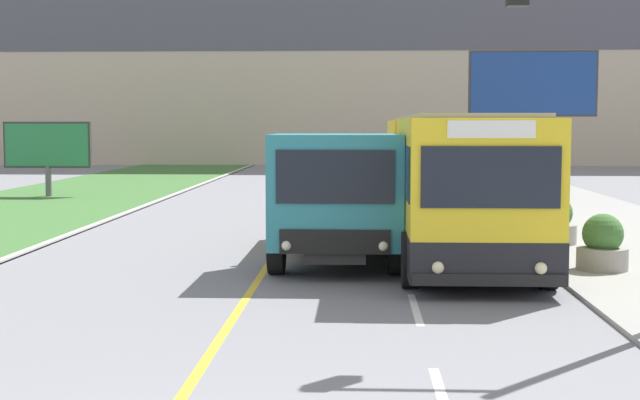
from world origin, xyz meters
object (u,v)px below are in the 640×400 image
(billboard_large, at_px, (533,88))
(planter_round_third, at_px, (527,208))
(car_distant, at_px, (419,186))
(billboard_small, at_px, (48,147))
(planter_round_second, at_px, (555,223))
(planter_round_far, at_px, (502,197))
(traffic_light_mast, at_px, (621,69))
(dump_truck, at_px, (338,200))
(city_bus, at_px, (451,182))
(planter_round_near, at_px, (603,245))

(billboard_large, bearing_deg, planter_round_third, -101.19)
(car_distant, bearing_deg, planter_round_third, -70.57)
(billboard_small, height_order, planter_round_second, billboard_small)
(billboard_small, bearing_deg, planter_round_far, -19.90)
(traffic_light_mast, bearing_deg, car_distant, 94.01)
(car_distant, height_order, planter_round_third, car_distant)
(dump_truck, xyz_separation_m, planter_round_far, (4.99, 10.49, -0.77))
(city_bus, distance_m, billboard_small, 20.18)
(billboard_large, height_order, planter_round_near, billboard_large)
(traffic_light_mast, bearing_deg, planter_round_near, 76.70)
(planter_round_third, distance_m, planter_round_far, 3.76)
(planter_round_near, xyz_separation_m, planter_round_third, (-0.04, 7.51, 0.00))
(car_distant, distance_m, planter_round_far, 4.12)
(dump_truck, bearing_deg, car_distant, 79.44)
(traffic_light_mast, height_order, planter_round_third, traffic_light_mast)
(billboard_small, bearing_deg, traffic_light_mast, -54.71)
(planter_round_third, relative_size, planter_round_far, 0.95)
(dump_truck, relative_size, billboard_large, 1.20)
(traffic_light_mast, relative_size, billboard_small, 1.63)
(billboard_small, xyz_separation_m, planter_round_third, (16.93, -9.85, -1.43))
(car_distant, height_order, billboard_small, billboard_small)
(car_distant, height_order, planter_round_far, car_distant)
(city_bus, height_order, billboard_large, billboard_large)
(car_distant, bearing_deg, dump_truck, -100.56)
(planter_round_far, bearing_deg, city_bus, -106.99)
(city_bus, distance_m, planter_round_second, 2.74)
(planter_round_far, bearing_deg, billboard_small, 160.10)
(traffic_light_mast, relative_size, billboard_large, 0.97)
(traffic_light_mast, distance_m, planter_round_far, 16.54)
(dump_truck, distance_m, billboard_small, 20.40)
(billboard_large, distance_m, planter_round_near, 19.69)
(traffic_light_mast, bearing_deg, billboard_large, 81.89)
(planter_round_third, xyz_separation_m, planter_round_far, (-0.09, 3.76, 0.02))
(planter_round_near, bearing_deg, billboard_large, 83.25)
(car_distant, distance_m, traffic_light_mast, 19.83)
(dump_truck, distance_m, car_distant, 14.09)
(car_distant, xyz_separation_m, planter_round_third, (2.50, -7.10, -0.13))
(dump_truck, relative_size, planter_round_third, 6.48)
(billboard_small, relative_size, planter_round_near, 3.19)
(city_bus, distance_m, billboard_large, 16.94)
(car_distant, bearing_deg, city_bus, -90.24)
(traffic_light_mast, xyz_separation_m, billboard_small, (-15.80, 22.32, -1.62))
(planter_round_third, bearing_deg, billboard_small, 149.80)
(car_distant, distance_m, billboard_large, 7.58)
(traffic_light_mast, xyz_separation_m, billboard_large, (3.44, 24.16, 0.72))
(city_bus, height_order, traffic_light_mast, traffic_light_mast)
(planter_round_second, distance_m, planter_round_far, 7.51)
(city_bus, xyz_separation_m, planter_round_second, (2.50, 0.55, -0.99))
(planter_round_third, bearing_deg, car_distant, 109.43)
(planter_round_near, xyz_separation_m, planter_round_second, (-0.09, 3.76, 0.02))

